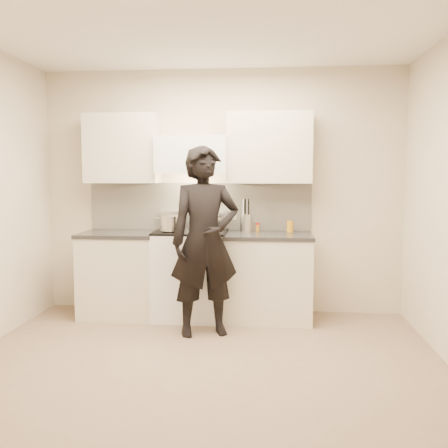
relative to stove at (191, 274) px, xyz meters
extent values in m
plane|color=#857058|center=(0.30, -1.42, -0.47)|extent=(4.00, 4.00, 0.00)
cube|color=beige|center=(0.30, 0.33, 0.88)|extent=(4.00, 0.04, 2.70)
cube|color=beige|center=(0.30, -3.17, 0.88)|extent=(4.00, 0.04, 2.70)
cube|color=silver|center=(0.30, -1.42, 2.22)|extent=(4.00, 3.50, 0.02)
cube|color=silver|center=(0.05, 0.31, 0.71)|extent=(2.50, 0.02, 0.53)
cube|color=#B7B7B7|center=(0.00, 0.28, 0.56)|extent=(0.76, 0.08, 0.20)
cube|color=white|center=(0.00, 0.13, 1.28)|extent=(0.76, 0.40, 0.40)
cylinder|color=#B5B5B5|center=(0.00, -0.05, 1.10)|extent=(0.66, 0.02, 0.02)
cube|color=beige|center=(0.83, 0.16, 1.35)|extent=(0.90, 0.33, 0.75)
cube|color=beige|center=(-0.78, 0.16, 1.35)|extent=(0.80, 0.33, 0.75)
cube|color=beige|center=(0.43, 0.30, 0.63)|extent=(0.08, 0.01, 0.12)
cube|color=white|center=(0.00, 0.00, -0.01)|extent=(0.76, 0.65, 0.92)
cube|color=black|center=(0.00, 0.00, 0.46)|extent=(0.76, 0.65, 0.02)
cube|color=#BDBDBD|center=(0.16, 0.12, 0.47)|extent=(0.36, 0.34, 0.01)
cylinder|color=#B5B5B5|center=(0.00, -0.29, 0.31)|extent=(0.62, 0.02, 0.02)
cylinder|color=black|center=(-0.18, -0.15, 0.48)|extent=(0.18, 0.18, 0.01)
cylinder|color=black|center=(0.18, -0.15, 0.48)|extent=(0.18, 0.18, 0.01)
cylinder|color=black|center=(-0.18, 0.15, 0.48)|extent=(0.18, 0.18, 0.01)
cylinder|color=black|center=(0.18, 0.15, 0.48)|extent=(0.18, 0.18, 0.01)
cube|color=beige|center=(0.83, 0.00, -0.03)|extent=(0.90, 0.65, 0.88)
cube|color=black|center=(0.83, 0.00, 0.43)|extent=(0.92, 0.67, 0.04)
cube|color=beige|center=(-0.78, 0.00, -0.03)|extent=(0.80, 0.65, 0.88)
cube|color=black|center=(-0.78, 0.00, 0.43)|extent=(0.82, 0.67, 0.04)
ellipsoid|color=#B5B5B5|center=(0.17, 0.15, 0.59)|extent=(0.38, 0.38, 0.21)
torus|color=#B5B5B5|center=(0.17, 0.15, 0.64)|extent=(0.39, 0.39, 0.02)
ellipsoid|color=beige|center=(0.17, 0.15, 0.58)|extent=(0.22, 0.22, 0.10)
cylinder|color=white|center=(0.11, -0.01, 0.70)|extent=(0.05, 0.28, 0.20)
cylinder|color=#B5B5B5|center=(-0.19, -0.14, 0.56)|extent=(0.28, 0.28, 0.15)
cube|color=#B5B5B5|center=(-0.32, -0.17, 0.62)|extent=(0.05, 0.04, 0.01)
cube|color=#B5B5B5|center=(-0.05, -0.10, 0.62)|extent=(0.05, 0.04, 0.01)
cylinder|color=#B7B7B7|center=(0.58, 0.17, 0.54)|extent=(0.13, 0.13, 0.19)
cylinder|color=black|center=(0.61, 0.16, 0.64)|extent=(0.02, 0.02, 0.34)
cylinder|color=white|center=(0.61, 0.18, 0.64)|extent=(0.02, 0.02, 0.34)
cylinder|color=#B7B7B7|center=(0.60, 0.20, 0.64)|extent=(0.02, 0.02, 0.34)
cylinder|color=black|center=(0.57, 0.20, 0.64)|extent=(0.02, 0.02, 0.34)
cylinder|color=#B7B7B7|center=(0.55, 0.19, 0.64)|extent=(0.02, 0.02, 0.34)
cylinder|color=white|center=(0.55, 0.16, 0.64)|extent=(0.02, 0.02, 0.34)
cylinder|color=black|center=(0.57, 0.14, 0.64)|extent=(0.02, 0.02, 0.34)
cylinder|color=#B7B7B7|center=(0.59, 0.14, 0.64)|extent=(0.02, 0.02, 0.34)
cylinder|color=orange|center=(0.71, 0.23, 0.48)|extent=(0.04, 0.04, 0.07)
cylinder|color=red|center=(0.71, 0.23, 0.53)|extent=(0.04, 0.04, 0.02)
cylinder|color=#C88915|center=(1.06, 0.18, 0.51)|extent=(0.07, 0.07, 0.12)
imported|color=black|center=(0.22, -0.56, 0.43)|extent=(0.77, 0.63, 1.82)
camera|label=1|loc=(0.84, -5.25, 1.08)|focal=40.00mm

